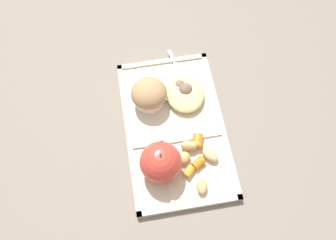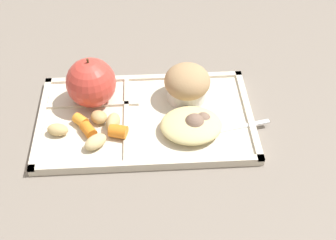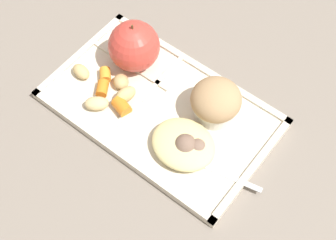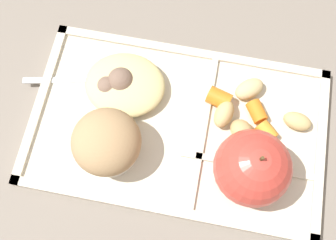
{
  "view_description": "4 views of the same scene",
  "coord_description": "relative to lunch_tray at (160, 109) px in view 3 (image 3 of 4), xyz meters",
  "views": [
    {
      "loc": [
        -0.34,
        0.07,
        0.77
      ],
      "look_at": [
        -0.0,
        0.02,
        0.05
      ],
      "focal_mm": 39.39,
      "sensor_mm": 36.0,
      "label": 1
    },
    {
      "loc": [
        0.01,
        -0.57,
        0.56
      ],
      "look_at": [
        0.04,
        -0.06,
        0.06
      ],
      "focal_mm": 48.72,
      "sensor_mm": 36.0,
      "label": 2
    },
    {
      "loc": [
        0.28,
        -0.34,
        0.7
      ],
      "look_at": [
        0.05,
        -0.04,
        0.07
      ],
      "focal_mm": 53.46,
      "sensor_mm": 36.0,
      "label": 3
    },
    {
      "loc": [
        -0.02,
        0.15,
        0.48
      ],
      "look_at": [
        0.01,
        0.01,
        0.06
      ],
      "focal_mm": 41.18,
      "sensor_mm": 36.0,
      "label": 4
    }
  ],
  "objects": [
    {
      "name": "plastic_fork",
      "position": [
        0.12,
        -0.04,
        0.01
      ],
      "size": [
        0.16,
        0.05,
        0.0
      ],
      "color": "white",
      "rests_on": "lunch_tray"
    },
    {
      "name": "potato_chunk_browned",
      "position": [
        -0.08,
        -0.06,
        0.02
      ],
      "size": [
        0.05,
        0.04,
        0.02
      ],
      "primitive_type": "ellipsoid",
      "rotation": [
        0.0,
        0.0,
        0.7
      ],
      "color": "tan",
      "rests_on": "lunch_tray"
    },
    {
      "name": "carrot_slice_back",
      "position": [
        -0.09,
        -0.03,
        0.01
      ],
      "size": [
        0.03,
        0.03,
        0.02
      ],
      "primitive_type": "cylinder",
      "rotation": [
        0.0,
        1.57,
        2.13
      ],
      "color": "orange",
      "rests_on": "lunch_tray"
    },
    {
      "name": "potato_chunk_corner",
      "position": [
        -0.08,
        -0.01,
        0.02
      ],
      "size": [
        0.04,
        0.04,
        0.02
      ],
      "primitive_type": "ellipsoid",
      "rotation": [
        0.0,
        0.0,
        3.99
      ],
      "color": "tan",
      "rests_on": "lunch_tray"
    },
    {
      "name": "carrot_slice_diagonal",
      "position": [
        -0.04,
        -0.04,
        0.02
      ],
      "size": [
        0.03,
        0.03,
        0.02
      ],
      "primitive_type": "cylinder",
      "rotation": [
        0.0,
        1.57,
        6.0
      ],
      "color": "orange",
      "rests_on": "lunch_tray"
    },
    {
      "name": "meatball_side",
      "position": [
        0.08,
        -0.04,
        0.02
      ],
      "size": [
        0.04,
        0.04,
        0.04
      ],
      "primitive_type": "sphere",
      "color": "#755B4C",
      "rests_on": "lunch_tray"
    },
    {
      "name": "potato_chunk_wedge",
      "position": [
        -0.05,
        -0.02,
        0.02
      ],
      "size": [
        0.03,
        0.04,
        0.03
      ],
      "primitive_type": "ellipsoid",
      "rotation": [
        0.0,
        0.0,
        1.33
      ],
      "color": "tan",
      "rests_on": "lunch_tray"
    },
    {
      "name": "green_apple",
      "position": [
        -0.09,
        0.05,
        0.05
      ],
      "size": [
        0.09,
        0.09,
        0.09
      ],
      "color": "#C63D33",
      "rests_on": "lunch_tray"
    },
    {
      "name": "potato_chunk_golden",
      "position": [
        -0.15,
        -0.03,
        0.01
      ],
      "size": [
        0.04,
        0.03,
        0.02
      ],
      "primitive_type": "ellipsoid",
      "rotation": [
        0.0,
        0.0,
        6.12
      ],
      "color": "tan",
      "rests_on": "lunch_tray"
    },
    {
      "name": "bran_muffin",
      "position": [
        0.08,
        0.05,
        0.04
      ],
      "size": [
        0.08,
        0.08,
        0.07
      ],
      "color": "silver",
      "rests_on": "lunch_tray"
    },
    {
      "name": "carrot_slice_large",
      "position": [
        -0.11,
        -0.01,
        0.01
      ],
      "size": [
        0.03,
        0.03,
        0.02
      ],
      "primitive_type": "cylinder",
      "rotation": [
        0.0,
        1.57,
        2.36
      ],
      "color": "orange",
      "rests_on": "lunch_tray"
    },
    {
      "name": "ground",
      "position": [
        0.0,
        -0.0,
        -0.01
      ],
      "size": [
        6.0,
        6.0,
        0.0
      ],
      "primitive_type": "plane",
      "color": "slate"
    },
    {
      "name": "egg_noodle_pile",
      "position": [
        0.08,
        -0.04,
        0.02
      ],
      "size": [
        0.1,
        0.09,
        0.03
      ],
      "primitive_type": "ellipsoid",
      "color": "#D6C684",
      "rests_on": "lunch_tray"
    },
    {
      "name": "meatball_center",
      "position": [
        0.1,
        -0.03,
        0.02
      ],
      "size": [
        0.03,
        0.03,
        0.03
      ],
      "primitive_type": "sphere",
      "color": "#755B4C",
      "rests_on": "lunch_tray"
    },
    {
      "name": "lunch_tray",
      "position": [
        0.0,
        0.0,
        0.0
      ],
      "size": [
        0.37,
        0.22,
        0.02
      ],
      "color": "beige",
      "rests_on": "ground"
    }
  ]
}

